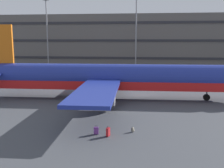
{
  "coord_description": "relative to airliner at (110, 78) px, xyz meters",
  "views": [
    {
      "loc": [
        0.34,
        -38.82,
        8.42
      ],
      "look_at": [
        -3.28,
        -7.04,
        3.0
      ],
      "focal_mm": 42.58,
      "sensor_mm": 36.0,
      "label": 1
    }
  ],
  "objects": [
    {
      "name": "ground_plane",
      "position": [
        4.16,
        1.93,
        -2.97
      ],
      "size": [
        600.0,
        600.0,
        0.0
      ],
      "primitive_type": "plane",
      "color": "#424449"
    },
    {
      "name": "terminal_structure",
      "position": [
        4.16,
        54.29,
        5.06
      ],
      "size": [
        121.44,
        18.38,
        16.05
      ],
      "color": "#605B56",
      "rests_on": "ground_plane"
    },
    {
      "name": "airliner",
      "position": [
        0.0,
        0.0,
        0.0
      ],
      "size": [
        40.42,
        32.66,
        10.47
      ],
      "color": "navy",
      "rests_on": "ground_plane"
    },
    {
      "name": "light_mast_far_left",
      "position": [
        -23.87,
        41.05,
        8.87
      ],
      "size": [
        1.8,
        0.5,
        20.34
      ],
      "color": "gray",
      "rests_on": "ground_plane"
    },
    {
      "name": "light_mast_left",
      "position": [
        2.6,
        41.05,
        9.43
      ],
      "size": [
        1.8,
        0.5,
        21.42
      ],
      "color": "gray",
      "rests_on": "ground_plane"
    },
    {
      "name": "suitcase_silver",
      "position": [
        1.65,
        -14.92,
        -2.55
      ],
      "size": [
        0.34,
        0.46,
        0.89
      ],
      "color": "#B21E23",
      "rests_on": "ground_plane"
    },
    {
      "name": "suitcase_small",
      "position": [
        0.53,
        -14.54,
        -2.6
      ],
      "size": [
        0.46,
        0.28,
        0.82
      ],
      "color": "#72388C",
      "rests_on": "ground_plane"
    },
    {
      "name": "backpack_red",
      "position": [
        3.78,
        -13.6,
        -2.74
      ],
      "size": [
        0.35,
        0.4,
        0.53
      ],
      "color": "gray",
      "rests_on": "ground_plane"
    }
  ]
}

